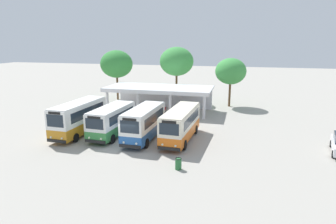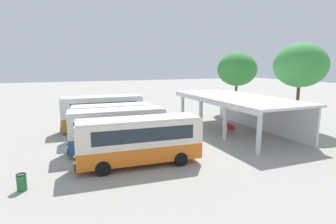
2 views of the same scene
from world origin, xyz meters
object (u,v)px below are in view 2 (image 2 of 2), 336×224
(city_bus_nearest_orange, at_px, (102,112))
(waiting_chair_second_from_end, at_px, (229,127))
(litter_bin_apron, at_px, (22,182))
(city_bus_second_in_row, at_px, (112,120))
(waiting_chair_middle_seat, at_px, (232,129))
(city_bus_middle_cream, at_px, (117,128))
(waiting_chair_end_by_column, at_px, (226,126))
(city_bus_fourth_amber, at_px, (139,139))

(city_bus_nearest_orange, relative_size, waiting_chair_second_from_end, 9.10)
(city_bus_nearest_orange, height_order, litter_bin_apron, city_bus_nearest_orange)
(city_bus_second_in_row, distance_m, waiting_chair_middle_seat, 10.97)
(waiting_chair_second_from_end, bearing_deg, city_bus_nearest_orange, -116.58)
(city_bus_middle_cream, bearing_deg, waiting_chair_middle_seat, 94.79)
(waiting_chair_middle_seat, relative_size, litter_bin_apron, 0.96)
(city_bus_middle_cream, height_order, waiting_chair_second_from_end, city_bus_middle_cream)
(waiting_chair_end_by_column, bearing_deg, city_bus_second_in_row, -97.41)
(city_bus_middle_cream, relative_size, city_bus_fourth_amber, 0.89)
(waiting_chair_middle_seat, bearing_deg, waiting_chair_second_from_end, 171.93)
(city_bus_nearest_orange, bearing_deg, city_bus_fourth_amber, 3.81)
(city_bus_nearest_orange, height_order, waiting_chair_end_by_column, city_bus_nearest_orange)
(city_bus_middle_cream, distance_m, waiting_chair_end_by_column, 11.31)
(city_bus_fourth_amber, height_order, waiting_chair_middle_seat, city_bus_fourth_amber)
(city_bus_fourth_amber, distance_m, waiting_chair_second_from_end, 11.50)
(city_bus_middle_cream, relative_size, litter_bin_apron, 7.96)
(city_bus_nearest_orange, bearing_deg, waiting_chair_second_from_end, 63.42)
(city_bus_middle_cream, relative_size, waiting_chair_middle_seat, 8.33)
(waiting_chair_end_by_column, distance_m, litter_bin_apron, 18.29)
(litter_bin_apron, bearing_deg, city_bus_middle_cream, 128.55)
(waiting_chair_end_by_column, bearing_deg, city_bus_fourth_amber, -61.52)
(city_bus_nearest_orange, height_order, waiting_chair_middle_seat, city_bus_nearest_orange)
(city_bus_middle_cream, distance_m, city_bus_fourth_amber, 3.57)
(waiting_chair_end_by_column, bearing_deg, waiting_chair_middle_seat, -6.73)
(waiting_chair_second_from_end, height_order, waiting_chair_middle_seat, same)
(waiting_chair_second_from_end, bearing_deg, city_bus_middle_cream, -82.17)
(waiting_chair_second_from_end, distance_m, litter_bin_apron, 18.03)
(city_bus_middle_cream, bearing_deg, city_bus_second_in_row, 175.01)
(city_bus_nearest_orange, height_order, city_bus_middle_cream, city_bus_nearest_orange)
(city_bus_fourth_amber, relative_size, waiting_chair_middle_seat, 9.33)
(city_bus_fourth_amber, bearing_deg, city_bus_middle_cream, -168.72)
(city_bus_second_in_row, xyz_separation_m, waiting_chair_end_by_column, (1.40, 10.73, -1.16))
(waiting_chair_second_from_end, bearing_deg, litter_bin_apron, -69.76)
(waiting_chair_second_from_end, xyz_separation_m, litter_bin_apron, (6.24, -16.91, -0.07))
(waiting_chair_middle_seat, xyz_separation_m, litter_bin_apron, (5.64, -16.83, -0.07))
(city_bus_second_in_row, distance_m, city_bus_fourth_amber, 7.02)
(city_bus_fourth_amber, xyz_separation_m, waiting_chair_middle_seat, (-4.42, 10.20, -1.20))
(city_bus_second_in_row, xyz_separation_m, city_bus_fourth_amber, (7.01, 0.39, 0.04))
(city_bus_second_in_row, height_order, city_bus_fourth_amber, city_bus_fourth_amber)
(litter_bin_apron, bearing_deg, waiting_chair_end_by_column, 111.93)
(city_bus_fourth_amber, xyz_separation_m, waiting_chair_second_from_end, (-5.01, 10.28, -1.20))
(waiting_chair_middle_seat, bearing_deg, city_bus_middle_cream, -85.21)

